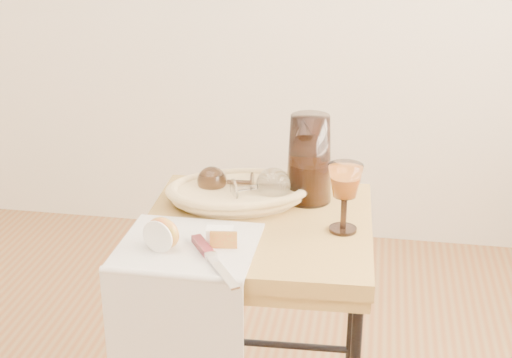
% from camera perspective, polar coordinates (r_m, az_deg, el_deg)
% --- Properties ---
extents(side_table, '(0.58, 0.58, 0.71)m').
position_cam_1_polar(side_table, '(1.95, 0.10, -12.80)').
color(side_table, brown).
rests_on(side_table, floor).
extents(tea_towel, '(0.31, 0.28, 0.01)m').
position_cam_1_polar(tea_towel, '(1.65, -5.40, -5.26)').
color(tea_towel, silver).
rests_on(tea_towel, side_table).
extents(bread_basket, '(0.39, 0.32, 0.05)m').
position_cam_1_polar(bread_basket, '(1.86, -1.34, -1.21)').
color(bread_basket, '#AC864A').
rests_on(bread_basket, side_table).
extents(goblet_lying_a, '(0.13, 0.08, 0.08)m').
position_cam_1_polar(goblet_lying_a, '(1.87, -2.15, -0.22)').
color(goblet_lying_a, '#4F3725').
rests_on(goblet_lying_a, bread_basket).
extents(goblet_lying_b, '(0.17, 0.14, 0.09)m').
position_cam_1_polar(goblet_lying_b, '(1.82, 0.04, -0.62)').
color(goblet_lying_b, white).
rests_on(goblet_lying_b, bread_basket).
extents(pitcher, '(0.21, 0.27, 0.27)m').
position_cam_1_polar(pitcher, '(1.85, 4.21, 1.61)').
color(pitcher, black).
rests_on(pitcher, side_table).
extents(wine_goblet, '(0.10, 0.10, 0.17)m').
position_cam_1_polar(wine_goblet, '(1.70, 6.97, -1.50)').
color(wine_goblet, white).
rests_on(wine_goblet, side_table).
extents(apple_half, '(0.09, 0.06, 0.07)m').
position_cam_1_polar(apple_half, '(1.63, -7.33, -4.24)').
color(apple_half, '#B42516').
rests_on(apple_half, tea_towel).
extents(apple_wedge, '(0.06, 0.04, 0.04)m').
position_cam_1_polar(apple_wedge, '(1.64, -2.86, -4.52)').
color(apple_wedge, white).
rests_on(apple_wedge, tea_towel).
extents(table_knife, '(0.15, 0.21, 0.02)m').
position_cam_1_polar(table_knife, '(1.57, -3.43, -6.24)').
color(table_knife, silver).
rests_on(table_knife, tea_towel).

